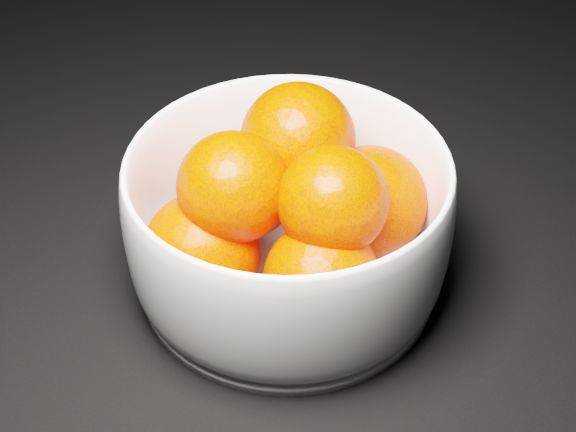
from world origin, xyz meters
The scene contains 2 objects.
bowl centered at (-0.01, 0.25, 0.06)m, with size 0.22×0.22×0.11m.
orange_pile centered at (-0.01, 0.25, 0.07)m, with size 0.18×0.19×0.13m.
Camera 1 is at (0.25, -0.07, 0.42)m, focal length 50.00 mm.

